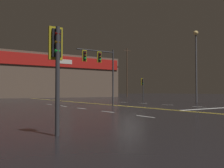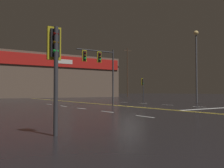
{
  "view_description": "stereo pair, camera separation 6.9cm",
  "coord_description": "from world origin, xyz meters",
  "px_view_note": "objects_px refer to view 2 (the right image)",
  "views": [
    {
      "loc": [
        -13.14,
        -16.98,
        1.3
      ],
      "look_at": [
        0.0,
        2.74,
        2.0
      ],
      "focal_mm": 40.0,
      "sensor_mm": 36.0,
      "label": 1
    },
    {
      "loc": [
        -13.08,
        -17.02,
        1.3
      ],
      "look_at": [
        0.0,
        2.74,
        2.0
      ],
      "focal_mm": 40.0,
      "sensor_mm": 36.0,
      "label": 2
    }
  ],
  "objects_px": {
    "traffic_signal_corner_northeast": "(143,84)",
    "traffic_signal_corner_southwest": "(55,55)",
    "streetlight_median_approach": "(196,56)",
    "traffic_signal_median": "(99,62)"
  },
  "relations": [
    {
      "from": "traffic_signal_corner_northeast",
      "to": "traffic_signal_corner_southwest",
      "type": "relative_size",
      "value": 0.98
    },
    {
      "from": "traffic_signal_corner_northeast",
      "to": "streetlight_median_approach",
      "type": "bearing_deg",
      "value": -79.78
    },
    {
      "from": "traffic_signal_median",
      "to": "traffic_signal_corner_southwest",
      "type": "bearing_deg",
      "value": -125.38
    },
    {
      "from": "traffic_signal_corner_northeast",
      "to": "streetlight_median_approach",
      "type": "relative_size",
      "value": 0.37
    },
    {
      "from": "traffic_signal_corner_southwest",
      "to": "traffic_signal_corner_northeast",
      "type": "bearing_deg",
      "value": 44.25
    },
    {
      "from": "traffic_signal_corner_northeast",
      "to": "traffic_signal_median",
      "type": "bearing_deg",
      "value": -146.82
    },
    {
      "from": "traffic_signal_corner_northeast",
      "to": "traffic_signal_corner_southwest",
      "type": "height_order",
      "value": "traffic_signal_corner_southwest"
    },
    {
      "from": "traffic_signal_corner_northeast",
      "to": "streetlight_median_approach",
      "type": "height_order",
      "value": "streetlight_median_approach"
    },
    {
      "from": "traffic_signal_median",
      "to": "streetlight_median_approach",
      "type": "bearing_deg",
      "value": -1.3
    },
    {
      "from": "traffic_signal_corner_northeast",
      "to": "traffic_signal_corner_southwest",
      "type": "bearing_deg",
      "value": -135.75
    }
  ]
}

